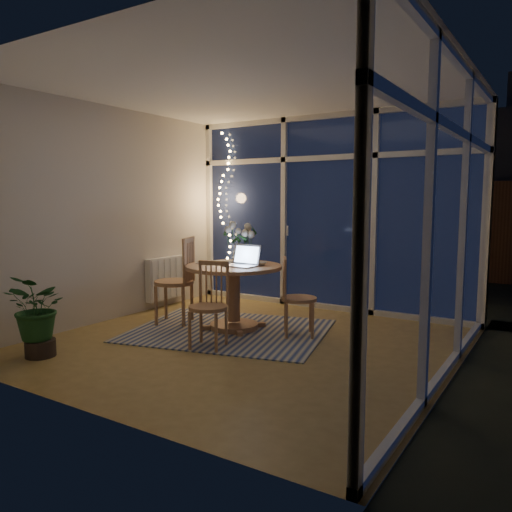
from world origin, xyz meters
name	(u,v)px	position (x,y,z in m)	size (l,w,h in m)	color
floor	(247,343)	(0.00, 0.00, 0.00)	(4.00, 4.00, 0.00)	olive
ceiling	(247,84)	(0.00, 0.00, 2.60)	(4.00, 4.00, 0.00)	white
wall_back	(329,213)	(0.00, 2.00, 1.30)	(4.00, 0.04, 2.60)	beige
wall_front	(83,227)	(0.00, -2.00, 1.30)	(4.00, 0.04, 2.60)	beige
wall_left	(110,214)	(-2.00, 0.00, 1.30)	(0.04, 4.00, 2.60)	beige
wall_right	(458,222)	(2.00, 0.00, 1.30)	(0.04, 4.00, 2.60)	beige
window_wall_back	(328,213)	(0.00, 1.96, 1.30)	(4.00, 0.10, 2.60)	silver
window_wall_right	(452,222)	(1.96, 0.00, 1.30)	(0.10, 4.00, 2.60)	silver
radiator	(166,278)	(-1.94, 0.90, 0.40)	(0.10, 0.70, 0.58)	white
fairy_lights	(224,196)	(-1.65, 1.88, 1.52)	(0.24, 0.10, 1.85)	#ECB55E
garden_patio	(420,284)	(0.50, 5.00, -0.06)	(12.00, 6.00, 0.10)	black
garden_fence	(403,229)	(0.00, 5.50, 0.90)	(11.00, 0.08, 1.80)	#3E2516
neighbour_roof	(453,169)	(0.30, 8.50, 2.20)	(7.00, 3.00, 2.20)	#33353D
garden_shrubs	(318,261)	(-0.80, 3.40, 0.45)	(0.90, 0.90, 0.90)	black
rug	(229,331)	(-0.44, 0.29, 0.01)	(2.13, 1.70, 0.01)	beige
dining_table	(234,297)	(-0.44, 0.39, 0.37)	(1.09, 1.09, 0.74)	#A6744B
chair_left	(174,280)	(-1.20, 0.23, 0.53)	(0.49, 0.49, 1.05)	#A6744B
chair_right	(299,297)	(0.33, 0.52, 0.44)	(0.40, 0.40, 0.87)	#A6744B
chair_front	(208,305)	(-0.23, -0.35, 0.44)	(0.41, 0.41, 0.88)	#A6744B
laptop	(240,255)	(-0.32, 0.34, 0.87)	(0.36, 0.30, 0.26)	#B4B4B8
flower_vase	(242,253)	(-0.52, 0.67, 0.85)	(0.20, 0.20, 0.21)	silver
bowl	(260,264)	(-0.18, 0.54, 0.76)	(0.15, 0.15, 0.04)	silver
newspapers	(216,262)	(-0.73, 0.44, 0.75)	(0.38, 0.29, 0.01)	silver
phone	(230,267)	(-0.39, 0.25, 0.75)	(0.11, 0.05, 0.01)	black
potted_plant	(39,317)	(-1.42, -1.41, 0.38)	(0.54, 0.47, 0.76)	#1A481F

